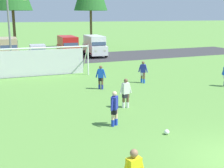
{
  "coord_description": "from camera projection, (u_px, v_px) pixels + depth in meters",
  "views": [
    {
      "loc": [
        -7.91,
        -7.05,
        4.99
      ],
      "look_at": [
        -1.38,
        8.45,
        1.1
      ],
      "focal_mm": 47.99,
      "sensor_mm": 36.0,
      "label": 1
    }
  ],
  "objects": [
    {
      "name": "ground_plane",
      "position": [
        96.0,
        79.0,
        23.91
      ],
      "size": [
        400.0,
        400.0,
        0.0
      ],
      "primitive_type": "plane",
      "color": "#598C3D"
    },
    {
      "name": "parking_lot_strip",
      "position": [
        61.0,
        59.0,
        34.64
      ],
      "size": [
        52.0,
        8.4,
        0.01
      ],
      "primitive_type": "cube",
      "color": "#333335",
      "rests_on": "ground"
    },
    {
      "name": "soccer_ball",
      "position": [
        167.0,
        132.0,
        12.77
      ],
      "size": [
        0.22,
        0.22,
        0.22
      ],
      "color": "white",
      "rests_on": "ground"
    },
    {
      "name": "soccer_goal",
      "position": [
        43.0,
        61.0,
        24.69
      ],
      "size": [
        7.48,
        2.2,
        2.57
      ],
      "color": "white",
      "rests_on": "ground"
    },
    {
      "name": "player_striker_near",
      "position": [
        114.0,
        109.0,
        13.62
      ],
      "size": [
        0.61,
        0.56,
        1.64
      ],
      "color": "beige",
      "rests_on": "ground"
    },
    {
      "name": "player_midfield_center",
      "position": [
        143.0,
        72.0,
        22.32
      ],
      "size": [
        0.61,
        0.55,
        1.64
      ],
      "color": "brown",
      "rests_on": "ground"
    },
    {
      "name": "player_winger_left",
      "position": [
        101.0,
        77.0,
        20.43
      ],
      "size": [
        0.67,
        0.45,
        1.64
      ],
      "color": "brown",
      "rests_on": "ground"
    },
    {
      "name": "player_winger_right",
      "position": [
        126.0,
        93.0,
        16.3
      ],
      "size": [
        0.75,
        0.29,
        1.64
      ],
      "color": "brown",
      "rests_on": "ground"
    },
    {
      "name": "parked_car_slot_far_left",
      "position": [
        9.0,
        49.0,
        33.06
      ],
      "size": [
        2.38,
        4.89,
        2.52
      ],
      "color": "tan",
      "rests_on": "ground"
    },
    {
      "name": "parked_car_slot_left",
      "position": [
        38.0,
        52.0,
        33.67
      ],
      "size": [
        2.27,
        4.32,
        1.72
      ],
      "color": "#B2B2BC",
      "rests_on": "ground"
    },
    {
      "name": "parked_car_slot_center_left",
      "position": [
        68.0,
        46.0,
        35.63
      ],
      "size": [
        2.43,
        4.92,
        2.52
      ],
      "color": "red",
      "rests_on": "ground"
    },
    {
      "name": "parked_car_slot_center",
      "position": [
        95.0,
        45.0,
        36.77
      ],
      "size": [
        2.46,
        4.93,
        2.52
      ],
      "color": "silver",
      "rests_on": "ground"
    },
    {
      "name": "street_lamp",
      "position": [
        12.0,
        32.0,
        28.06
      ],
      "size": [
        2.0,
        0.32,
        6.59
      ],
      "color": "slate",
      "rests_on": "ground"
    }
  ]
}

